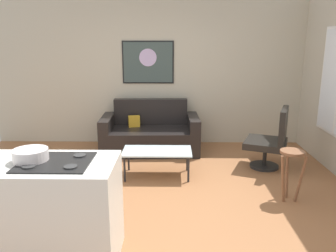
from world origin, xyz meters
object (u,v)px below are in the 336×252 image
Objects in this scene: armchair at (272,140)px; mixing_bowl at (31,156)px; couch at (150,135)px; bar_stool at (291,163)px; wall_painting at (148,62)px; coffee_table at (157,153)px.

mixing_bowl is (-2.73, -2.29, 0.52)m from armchair.
couch is at bearing 155.99° from armchair.
mixing_bowl reaches higher than bar_stool.
bar_stool is (-0.07, -1.10, 0.03)m from armchair.
armchair is 3.60m from mixing_bowl.
armchair is 2.63m from wall_painting.
mixing_bowl is (-0.99, -1.95, 0.62)m from coffee_table.
mixing_bowl is at bearing -155.88° from bar_stool.
wall_painting is (-1.91, 2.46, 1.06)m from bar_stool.
mixing_bowl is at bearing -104.44° from couch.
wall_painting is (-0.24, 1.70, 1.18)m from coffee_table.
couch is 1.81× the size of armchair.
couch is 1.74× the size of coffee_table.
coffee_table is 3.33× the size of mixing_bowl.
couch reaches higher than bar_stool.
coffee_table is at bearing -168.93° from armchair.
wall_painting is at bearing 145.41° from armchair.
bar_stool is (1.85, -1.95, 0.19)m from couch.
wall_painting reaches higher than coffee_table.
coffee_table is at bearing 63.16° from mixing_bowl.
coffee_table is 2.09m from wall_painting.
coffee_table is 1.04× the size of wall_painting.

